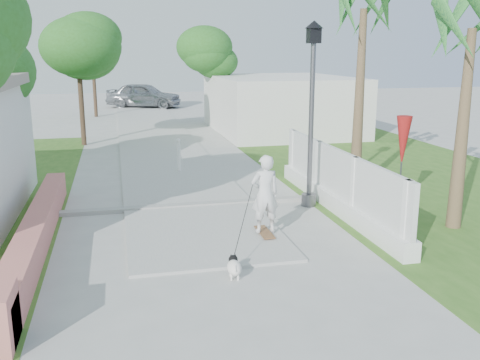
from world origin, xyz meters
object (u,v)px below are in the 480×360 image
object	(u,v)px
skateboarder	(249,213)
parked_car	(144,95)
street_lamp	(312,108)
dog	(234,266)
bollard	(179,154)
patio_umbrella	(403,142)

from	to	relation	value
skateboarder	parked_car	size ratio (longest dim) A/B	0.43
street_lamp	dog	bearing A→B (deg)	-125.66
bollard	dog	xyz separation A→B (m)	(-0.05, -8.33, -0.39)
patio_umbrella	street_lamp	bearing A→B (deg)	152.24
street_lamp	patio_umbrella	bearing A→B (deg)	-27.76
patio_umbrella	parked_car	size ratio (longest dim) A/B	0.46
patio_umbrella	parked_car	world-z (taller)	patio_umbrella
skateboarder	dog	bearing A→B (deg)	62.69
street_lamp	patio_umbrella	xyz separation A→B (m)	(1.90, -1.00, -0.74)
skateboarder	dog	world-z (taller)	skateboarder
patio_umbrella	parked_car	bearing A→B (deg)	99.86
bollard	dog	bearing A→B (deg)	-90.35
street_lamp	bollard	bearing A→B (deg)	120.96
bollard	patio_umbrella	world-z (taller)	patio_umbrella
dog	parked_car	size ratio (longest dim) A/B	0.11
parked_car	street_lamp	bearing A→B (deg)	-152.33
skateboarder	parked_car	xyz separation A→B (m)	(-0.45, 27.73, 0.10)
skateboarder	street_lamp	bearing A→B (deg)	-133.22
dog	patio_umbrella	bearing A→B (deg)	37.97
bollard	patio_umbrella	bearing A→B (deg)	-50.09
bollard	parked_car	size ratio (longest dim) A/B	0.22
bollard	parked_car	bearing A→B (deg)	89.84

